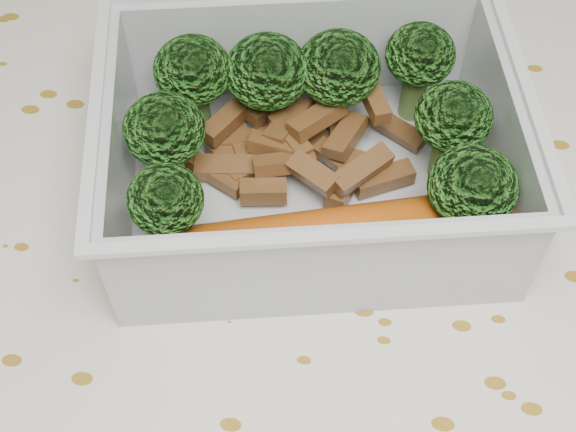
# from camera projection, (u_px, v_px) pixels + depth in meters

# --- Properties ---
(dining_table) EXTENTS (1.40, 0.90, 0.75)m
(dining_table) POSITION_uv_depth(u_px,v_px,m) (280.00, 328.00, 0.45)
(dining_table) COLOR brown
(dining_table) RESTS_ON ground
(tablecloth) EXTENTS (1.46, 0.96, 0.19)m
(tablecloth) POSITION_uv_depth(u_px,v_px,m) (279.00, 282.00, 0.41)
(tablecloth) COLOR silver
(tablecloth) RESTS_ON dining_table
(lunch_container) EXTENTS (0.22, 0.18, 0.07)m
(lunch_container) POSITION_uv_depth(u_px,v_px,m) (311.00, 162.00, 0.38)
(lunch_container) COLOR silver
(lunch_container) RESTS_ON tablecloth
(broccoli_florets) EXTENTS (0.18, 0.14, 0.06)m
(broccoli_florets) POSITION_uv_depth(u_px,v_px,m) (311.00, 110.00, 0.37)
(broccoli_florets) COLOR #608C3F
(broccoli_florets) RESTS_ON lunch_container
(meat_pile) EXTENTS (0.12, 0.07, 0.03)m
(meat_pile) POSITION_uv_depth(u_px,v_px,m) (296.00, 146.00, 0.40)
(meat_pile) COLOR brown
(meat_pile) RESTS_ON lunch_container
(sausage) EXTENTS (0.16, 0.06, 0.02)m
(sausage) POSITION_uv_depth(u_px,v_px,m) (329.00, 235.00, 0.36)
(sausage) COLOR #B04C0F
(sausage) RESTS_ON lunch_container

